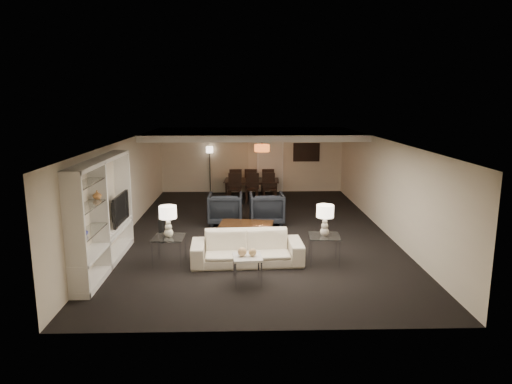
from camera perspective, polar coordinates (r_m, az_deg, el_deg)
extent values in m
plane|color=black|center=(12.57, 0.00, -4.92)|extent=(11.00, 11.00, 0.00)
cube|color=silver|center=(12.10, 0.00, 6.51)|extent=(7.00, 11.00, 0.02)
cube|color=beige|center=(17.70, -0.49, 4.03)|extent=(7.00, 0.02, 2.50)
cube|color=beige|center=(6.95, 1.25, -7.86)|extent=(7.00, 0.02, 2.50)
cube|color=beige|center=(12.67, -16.03, 0.58)|extent=(0.02, 11.00, 2.50)
cube|color=beige|center=(12.85, 15.80, 0.74)|extent=(0.02, 11.00, 2.50)
cube|color=silver|center=(15.59, -0.35, 7.26)|extent=(7.00, 4.00, 0.20)
cube|color=beige|center=(17.64, -3.41, 3.82)|extent=(1.50, 0.12, 2.40)
cube|color=silver|center=(17.73, 1.78, 3.38)|extent=(0.90, 0.05, 2.10)
cube|color=#142D38|center=(17.79, 6.32, 4.97)|extent=(0.95, 0.04, 0.65)
cylinder|color=#D8591E|center=(15.65, 0.75, 5.51)|extent=(0.52, 0.52, 0.24)
imported|color=beige|center=(10.08, -1.13, -7.00)|extent=(2.47, 1.06, 0.71)
imported|color=black|center=(13.24, -3.85, -2.07)|extent=(0.98, 1.00, 0.90)
imported|color=black|center=(13.24, 1.35, -2.05)|extent=(1.00, 1.02, 0.90)
sphere|color=#DFB076|center=(8.94, -1.73, -7.49)|extent=(0.18, 0.18, 0.18)
sphere|color=tan|center=(8.95, -0.44, -7.55)|extent=(0.16, 0.16, 0.16)
imported|color=black|center=(10.97, -17.14, -2.01)|extent=(1.17, 0.15, 0.67)
imported|color=#222895|center=(9.09, -20.71, -4.66)|extent=(0.15, 0.15, 0.16)
imported|color=#BA783E|center=(9.80, -19.25, -0.34)|extent=(0.18, 0.18, 0.18)
cube|color=black|center=(11.70, -11.78, -3.91)|extent=(0.13, 0.13, 0.99)
imported|color=black|center=(16.56, -0.55, 0.33)|extent=(2.01, 1.20, 0.69)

